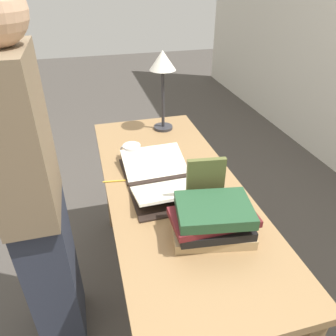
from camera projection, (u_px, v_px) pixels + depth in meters
The scene contains 9 objects.
ground_plane at pixel (172, 295), 1.88m from camera, with size 12.00×12.00×0.00m, color #47423D.
reading_desk at pixel (173, 205), 1.53m from camera, with size 1.50×0.59×0.78m.
open_book at pixel (161, 178), 1.47m from camera, with size 0.50×0.32×0.07m.
book_stack_tall at pixel (213, 220), 1.16m from camera, with size 0.23×0.31×0.14m.
book_standing_upright at pixel (205, 185), 1.27m from camera, with size 0.04×0.15×0.23m.
reading_lamp at pixel (163, 68), 1.78m from camera, with size 0.15×0.15×0.46m.
coffee_mug at pixel (132, 152), 1.64m from camera, with size 0.10×0.10×0.08m.
pencil at pixel (120, 181), 1.49m from camera, with size 0.03×0.16×0.01m.
person_reader at pixel (35, 202), 1.31m from camera, with size 0.36×0.23×1.61m.
Camera 1 is at (1.16, -0.33, 1.62)m, focal length 35.00 mm.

